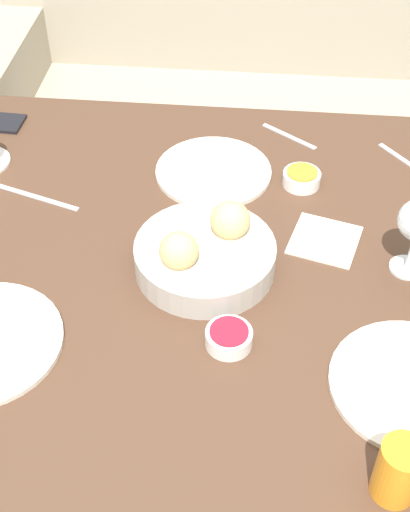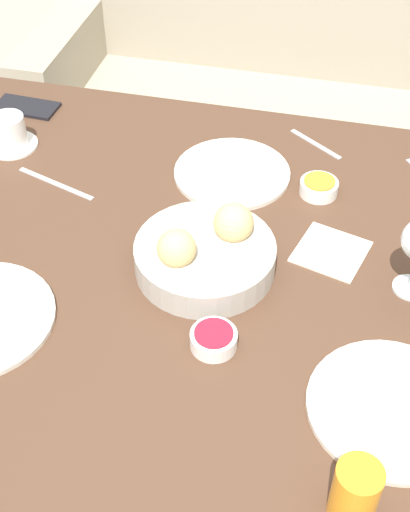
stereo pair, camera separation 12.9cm
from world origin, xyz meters
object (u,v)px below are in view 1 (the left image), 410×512
object	(u,v)px
couch	(278,122)
jam_bowl_honey	(302,178)
plate_far_center	(213,171)
spoon_coffee	(289,136)
bread_basket	(205,253)
juice_glass	(399,471)
jam_bowl_berry	(229,337)
napkin	(325,240)
knife_silver	(37,197)

from	to	relation	value
couch	jam_bowl_honey	distance (m)	0.99
plate_far_center	spoon_coffee	distance (m)	0.22
bread_basket	plate_far_center	bearing A→B (deg)	92.04
couch	juice_glass	distance (m)	1.64
bread_basket	jam_bowl_honey	size ratio (longest dim) A/B	3.28
couch	juice_glass	xyz separation A→B (m)	(0.16, -1.57, 0.47)
couch	jam_bowl_berry	world-z (taller)	couch
spoon_coffee	plate_far_center	bearing A→B (deg)	-136.19
spoon_coffee	napkin	size ratio (longest dim) A/B	0.82
jam_bowl_honey	spoon_coffee	bearing A→B (deg)	98.70
jam_bowl_honey	knife_silver	bearing A→B (deg)	-169.77
bread_basket	spoon_coffee	bearing A→B (deg)	71.23
couch	napkin	bearing A→B (deg)	-85.54
plate_far_center	spoon_coffee	xyz separation A→B (m)	(0.16, 0.15, -0.00)
jam_bowl_honey	spoon_coffee	world-z (taller)	jam_bowl_honey
spoon_coffee	jam_bowl_berry	bearing A→B (deg)	-98.64
juice_glass	jam_bowl_honey	size ratio (longest dim) A/B	1.30
bread_basket	napkin	world-z (taller)	bread_basket
couch	plate_far_center	world-z (taller)	couch
knife_silver	jam_bowl_berry	bearing A→B (deg)	-39.51
couch	spoon_coffee	bearing A→B (deg)	-89.12
plate_far_center	jam_bowl_honey	bearing A→B (deg)	-6.13
plate_far_center	knife_silver	size ratio (longest dim) A/B	1.31
juice_glass	jam_bowl_berry	size ratio (longest dim) A/B	1.30
jam_bowl_honey	knife_silver	world-z (taller)	jam_bowl_honey
jam_bowl_berry	napkin	bearing A→B (deg)	58.58
spoon_coffee	jam_bowl_honey	bearing A→B (deg)	-81.30
bread_basket	juice_glass	size ratio (longest dim) A/B	2.52
juice_glass	spoon_coffee	distance (m)	0.87
bread_basket	jam_bowl_honey	bearing A→B (deg)	56.57
plate_far_center	juice_glass	distance (m)	0.77
couch	bread_basket	world-z (taller)	couch
couch	jam_bowl_honey	xyz separation A→B (m)	(0.04, -0.88, 0.44)
couch	bread_basket	distance (m)	1.25
couch	juice_glass	bearing A→B (deg)	-84.06
bread_basket	spoon_coffee	distance (m)	0.47
bread_basket	jam_bowl_honey	world-z (taller)	bread_basket
napkin	spoon_coffee	bearing A→B (deg)	101.66
juice_glass	spoon_coffee	xyz separation A→B (m)	(-0.15, 0.86, -0.05)
plate_far_center	jam_bowl_honey	distance (m)	0.19
knife_silver	napkin	world-z (taller)	napkin
spoon_coffee	juice_glass	bearing A→B (deg)	-79.93
plate_far_center	spoon_coffee	world-z (taller)	plate_far_center
bread_basket	jam_bowl_berry	xyz separation A→B (m)	(0.06, -0.18, -0.02)
napkin	bread_basket	bearing A→B (deg)	-156.99
couch	knife_silver	size ratio (longest dim) A/B	9.88
juice_glass	jam_bowl_berry	world-z (taller)	juice_glass
couch	spoon_coffee	world-z (taller)	couch
plate_far_center	jam_bowl_honey	size ratio (longest dim) A/B	3.14
bread_basket	jam_bowl_berry	size ratio (longest dim) A/B	3.28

